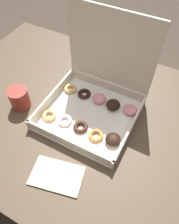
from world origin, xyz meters
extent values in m
plane|color=#42382D|center=(0.00, 0.00, 0.00)|extent=(8.00, 8.00, 0.00)
cube|color=#4C3D2D|center=(0.00, 0.00, 0.76)|extent=(1.15, 0.84, 0.03)
cylinder|color=#4C3D2D|center=(-0.53, 0.37, 0.37)|extent=(0.06, 0.06, 0.75)
cube|color=silver|center=(0.06, 0.00, 0.78)|extent=(0.34, 0.32, 0.01)
cube|color=beige|center=(0.06, -0.15, 0.80)|extent=(0.34, 0.01, 0.04)
cube|color=beige|center=(0.06, 0.16, 0.80)|extent=(0.34, 0.01, 0.04)
cube|color=beige|center=(-0.10, 0.00, 0.80)|extent=(0.01, 0.32, 0.04)
cube|color=beige|center=(0.23, 0.00, 0.80)|extent=(0.01, 0.32, 0.04)
cube|color=beige|center=(0.06, 0.17, 0.97)|extent=(0.34, 0.01, 0.30)
torus|color=tan|center=(-0.06, -0.08, 0.79)|extent=(0.05, 0.05, 0.02)
torus|color=white|center=(0.00, -0.07, 0.79)|extent=(0.05, 0.05, 0.02)
torus|color=#381E11|center=(0.07, -0.07, 0.79)|extent=(0.05, 0.05, 0.02)
torus|color=#B77A38|center=(0.13, -0.07, 0.79)|extent=(0.05, 0.05, 0.01)
ellipsoid|color=black|center=(0.19, -0.06, 0.80)|extent=(0.05, 0.05, 0.03)
torus|color=tan|center=(-0.06, 0.08, 0.79)|extent=(0.05, 0.05, 0.01)
torus|color=black|center=(0.00, 0.08, 0.79)|extent=(0.05, 0.05, 0.02)
ellipsoid|color=pink|center=(0.07, 0.08, 0.80)|extent=(0.05, 0.05, 0.03)
ellipsoid|color=black|center=(0.13, 0.08, 0.80)|extent=(0.05, 0.05, 0.03)
ellipsoid|color=pink|center=(0.20, 0.09, 0.79)|extent=(0.05, 0.05, 0.03)
cylinder|color=#A3382D|center=(-0.20, -0.08, 0.82)|extent=(0.07, 0.07, 0.08)
cylinder|color=black|center=(-0.20, -0.08, 0.85)|extent=(0.06, 0.06, 0.01)
cube|color=beige|center=(0.09, -0.26, 0.78)|extent=(0.18, 0.13, 0.01)
camera|label=1|loc=(0.30, -0.44, 1.44)|focal=35.00mm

